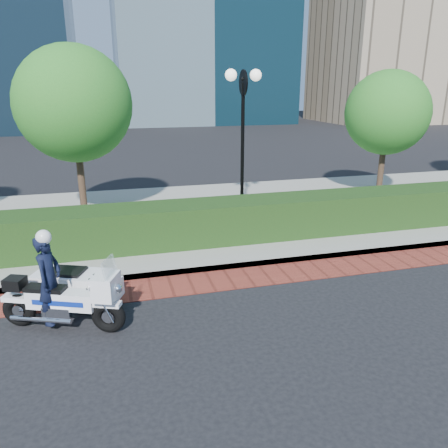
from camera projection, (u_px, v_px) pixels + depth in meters
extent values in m
plane|color=black|center=(274.00, 311.00, 8.00)|extent=(120.00, 120.00, 0.00)
cube|color=maroon|center=(248.00, 277.00, 9.37)|extent=(60.00, 1.00, 0.01)
cube|color=gray|center=(203.00, 216.00, 13.49)|extent=(60.00, 8.00, 0.15)
cube|color=black|center=(223.00, 221.00, 11.11)|extent=(18.00, 1.20, 1.00)
cylinder|color=black|center=(242.00, 214.00, 12.94)|extent=(0.30, 0.30, 0.30)
cylinder|color=black|center=(242.00, 151.00, 12.37)|extent=(0.10, 0.10, 3.70)
cylinder|color=black|center=(243.00, 83.00, 11.81)|extent=(0.04, 0.70, 0.70)
sphere|color=white|center=(231.00, 75.00, 11.66)|extent=(0.32, 0.32, 0.32)
sphere|color=white|center=(256.00, 75.00, 11.84)|extent=(0.32, 0.32, 0.32)
cylinder|color=#332319|center=(82.00, 182.00, 12.73)|extent=(0.20, 0.20, 2.17)
sphere|color=#18611B|center=(74.00, 104.00, 12.06)|extent=(3.20, 3.20, 3.20)
cylinder|color=#332319|center=(381.00, 170.00, 15.25)|extent=(0.20, 0.20, 1.92)
sphere|color=#18611B|center=(387.00, 113.00, 14.66)|extent=(2.80, 2.80, 2.80)
torus|color=black|center=(19.00, 310.00, 7.42)|extent=(0.61, 0.39, 0.58)
torus|color=black|center=(109.00, 316.00, 7.22)|extent=(0.61, 0.39, 0.58)
cube|color=white|center=(62.00, 299.00, 7.24)|extent=(1.17, 0.70, 0.30)
cube|color=silver|center=(61.00, 311.00, 7.31)|extent=(0.58, 0.51, 0.25)
cube|color=white|center=(106.00, 286.00, 7.06)|extent=(0.51, 0.58, 0.40)
cube|color=silver|center=(110.00, 269.00, 6.95)|extent=(0.27, 0.45, 0.35)
cube|color=black|center=(45.00, 289.00, 7.22)|extent=(0.71, 0.50, 0.09)
cube|color=black|center=(15.00, 283.00, 7.27)|extent=(0.39, 0.38, 0.19)
cube|color=white|center=(73.00, 285.00, 8.01)|extent=(1.50, 1.10, 0.49)
cube|color=black|center=(67.00, 272.00, 7.94)|extent=(0.74, 0.64, 0.07)
torus|color=black|center=(80.00, 286.00, 8.48)|extent=(0.46, 0.30, 0.44)
imported|color=black|center=(49.00, 280.00, 7.16)|extent=(0.55, 0.65, 1.52)
sphere|color=white|center=(43.00, 237.00, 6.93)|extent=(0.25, 0.25, 0.25)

